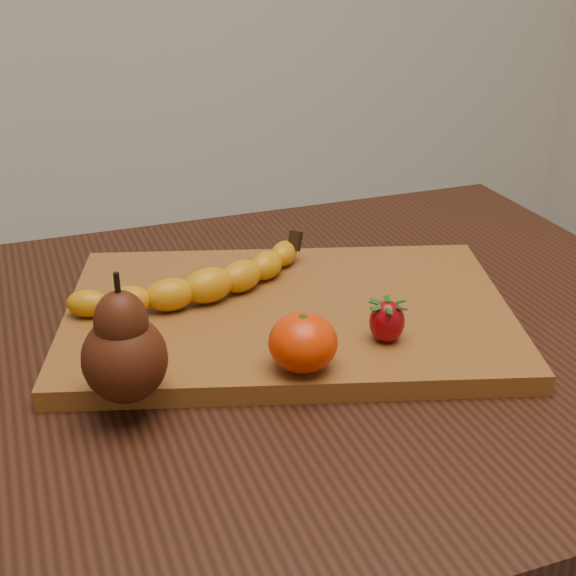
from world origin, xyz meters
name	(u,v)px	position (x,y,z in m)	size (l,w,h in m)	color
table	(240,426)	(0.00, 0.00, 0.66)	(1.00, 0.70, 0.76)	black
cutting_board	(288,314)	(0.06, 0.02, 0.77)	(0.45, 0.30, 0.02)	brown
banana	(208,285)	(-0.01, 0.06, 0.80)	(0.23, 0.06, 0.04)	orange
pear	(123,337)	(-0.12, -0.08, 0.84)	(0.07, 0.07, 0.11)	#431A0A
mandarin	(303,342)	(0.03, -0.09, 0.81)	(0.06, 0.06, 0.05)	red
strawberry	(387,320)	(0.12, -0.07, 0.80)	(0.03, 0.03, 0.04)	#8C030B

